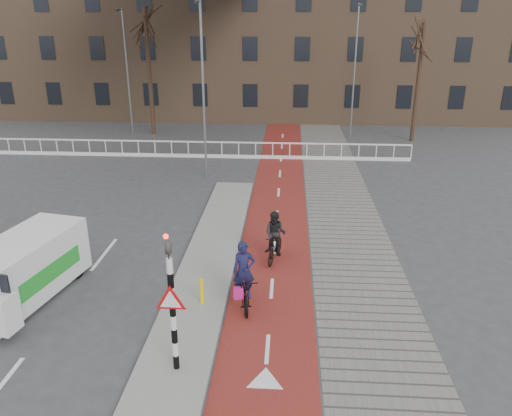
{
  "coord_description": "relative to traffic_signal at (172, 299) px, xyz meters",
  "views": [
    {
      "loc": [
        1.9,
        -11.46,
        7.87
      ],
      "look_at": [
        0.81,
        5.0,
        1.5
      ],
      "focal_mm": 35.0,
      "sensor_mm": 36.0,
      "label": 1
    }
  ],
  "objects": [
    {
      "name": "streetlight_right",
      "position": [
        6.78,
        25.02,
        2.32
      ],
      "size": [
        0.12,
        0.12,
        8.62
      ],
      "primitive_type": "cylinder",
      "color": "slate",
      "rests_on": "ground"
    },
    {
      "name": "bike_lane",
      "position": [
        2.1,
        12.02,
        -1.98
      ],
      "size": [
        2.5,
        60.0,
        0.01
      ],
      "primitive_type": "cube",
      "color": "maroon",
      "rests_on": "ground"
    },
    {
      "name": "ground",
      "position": [
        0.6,
        2.02,
        -1.99
      ],
      "size": [
        120.0,
        120.0,
        0.0
      ],
      "primitive_type": "plane",
      "color": "#38383A",
      "rests_on": "ground"
    },
    {
      "name": "streetlight_near",
      "position": [
        -1.74,
        15.35,
        2.3
      ],
      "size": [
        0.12,
        0.12,
        8.59
      ],
      "primitive_type": "cylinder",
      "color": "slate",
      "rests_on": "ground"
    },
    {
      "name": "railing",
      "position": [
        -4.4,
        19.02,
        -1.68
      ],
      "size": [
        28.0,
        0.1,
        0.99
      ],
      "color": "silver",
      "rests_on": "ground"
    },
    {
      "name": "bollard",
      "position": [
        0.13,
        2.88,
        -1.48
      ],
      "size": [
        0.12,
        0.12,
        0.78
      ],
      "primitive_type": "cylinder",
      "color": "yellow",
      "rests_on": "curb_island"
    },
    {
      "name": "townhouse_row",
      "position": [
        -2.4,
        34.02,
        5.82
      ],
      "size": [
        46.0,
        10.0,
        15.9
      ],
      "color": "#7F6047",
      "rests_on": "ground"
    },
    {
      "name": "traffic_signal",
      "position": [
        0.0,
        0.0,
        0.0
      ],
      "size": [
        0.8,
        0.8,
        3.68
      ],
      "color": "black",
      "rests_on": "curb_island"
    },
    {
      "name": "curb_island",
      "position": [
        -0.1,
        6.02,
        -1.93
      ],
      "size": [
        1.8,
        16.0,
        0.12
      ],
      "primitive_type": "cube",
      "color": "gray",
      "rests_on": "ground"
    },
    {
      "name": "tree_mid",
      "position": [
        -7.1,
        25.16,
        2.24
      ],
      "size": [
        0.3,
        0.3,
        8.47
      ],
      "primitive_type": "cylinder",
      "color": "black",
      "rests_on": "ground"
    },
    {
      "name": "van",
      "position": [
        -5.17,
        3.02,
        -1.02
      ],
      "size": [
        2.51,
        4.52,
        1.83
      ],
      "rotation": [
        0.0,
        0.0,
        -0.2
      ],
      "color": "silver",
      "rests_on": "ground"
    },
    {
      "name": "streetlight_left",
      "position": [
        -8.62,
        25.14,
        2.19
      ],
      "size": [
        0.12,
        0.12,
        8.35
      ],
      "primitive_type": "cylinder",
      "color": "slate",
      "rests_on": "ground"
    },
    {
      "name": "cyclist_near",
      "position": [
        1.33,
        3.04,
        -1.31
      ],
      "size": [
        1.03,
        2.01,
        1.99
      ],
      "rotation": [
        0.0,
        0.0,
        0.2
      ],
      "color": "black",
      "rests_on": "bike_lane"
    },
    {
      "name": "cyclist_far",
      "position": [
        2.14,
        5.95,
        -1.24
      ],
      "size": [
        0.86,
        1.69,
        1.77
      ],
      "rotation": [
        0.0,
        0.0,
        -0.24
      ],
      "color": "black",
      "rests_on": "bike_lane"
    },
    {
      "name": "sidewalk",
      "position": [
        4.9,
        12.02,
        -1.98
      ],
      "size": [
        3.0,
        60.0,
        0.01
      ],
      "primitive_type": "cube",
      "color": "slate",
      "rests_on": "ground"
    },
    {
      "name": "tree_right",
      "position": [
        10.79,
        24.16,
        1.76
      ],
      "size": [
        0.26,
        0.26,
        7.49
      ],
      "primitive_type": "cylinder",
      "color": "black",
      "rests_on": "ground"
    }
  ]
}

